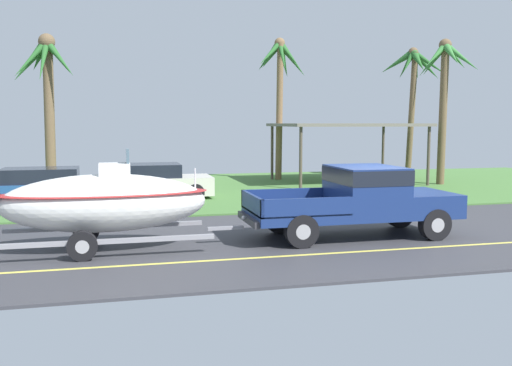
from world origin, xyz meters
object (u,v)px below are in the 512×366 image
(parked_sedan_far, at_px, (46,188))
(carport_awning, at_px, (347,126))
(palm_tree_near_right, at_px, (280,72))
(palm_tree_mid, at_px, (414,76))
(boat_on_trailer, at_px, (104,202))
(pickup_truck_towing, at_px, (364,197))
(parked_sedan_near, at_px, (151,182))
(palm_tree_far_left, at_px, (46,77))
(palm_tree_near_left, at_px, (445,77))

(parked_sedan_far, height_order, carport_awning, carport_awning)
(parked_sedan_far, xyz_separation_m, palm_tree_near_right, (10.57, 6.93, 4.82))
(palm_tree_mid, bearing_deg, boat_on_trailer, -139.05)
(palm_tree_near_right, height_order, palm_tree_mid, palm_tree_near_right)
(pickup_truck_towing, distance_m, palm_tree_near_right, 15.18)
(pickup_truck_towing, height_order, parked_sedan_near, pickup_truck_towing)
(boat_on_trailer, distance_m, parked_sedan_far, 7.73)
(boat_on_trailer, bearing_deg, parked_sedan_near, 79.08)
(palm_tree_near_right, bearing_deg, palm_tree_far_left, -167.27)
(parked_sedan_near, bearing_deg, palm_tree_near_left, 6.98)
(pickup_truck_towing, relative_size, parked_sedan_near, 1.25)
(boat_on_trailer, xyz_separation_m, carport_awning, (11.27, 12.22, 1.67))
(palm_tree_near_right, distance_m, palm_tree_far_left, 11.16)
(palm_tree_near_left, relative_size, palm_tree_mid, 1.00)
(palm_tree_near_left, distance_m, palm_tree_far_left, 17.70)
(palm_tree_mid, bearing_deg, carport_awning, -163.40)
(carport_awning, bearing_deg, parked_sedan_far, -160.28)
(parked_sedan_near, bearing_deg, pickup_truck_towing, -60.27)
(pickup_truck_towing, height_order, carport_awning, carport_awning)
(pickup_truck_towing, xyz_separation_m, carport_awning, (4.75, 12.22, 1.76))
(boat_on_trailer, bearing_deg, palm_tree_near_left, 33.77)
(parked_sedan_near, height_order, palm_tree_near_left, palm_tree_near_left)
(carport_awning, distance_m, palm_tree_near_left, 5.02)
(parked_sedan_far, relative_size, palm_tree_mid, 0.66)
(parked_sedan_far, xyz_separation_m, palm_tree_far_left, (-0.30, 4.48, 4.15))
(parked_sedan_near, relative_size, parked_sedan_far, 0.99)
(parked_sedan_near, height_order, palm_tree_mid, palm_tree_mid)
(pickup_truck_towing, xyz_separation_m, parked_sedan_near, (-4.87, 8.54, -0.35))
(parked_sedan_far, xyz_separation_m, palm_tree_near_left, (17.32, 2.76, 4.40))
(boat_on_trailer, bearing_deg, palm_tree_far_left, 101.19)
(palm_tree_near_left, bearing_deg, palm_tree_mid, 84.98)
(parked_sedan_near, bearing_deg, palm_tree_far_left, 139.81)
(pickup_truck_towing, xyz_separation_m, palm_tree_far_left, (-8.88, 11.92, 3.80))
(carport_awning, height_order, palm_tree_far_left, palm_tree_far_left)
(pickup_truck_towing, bearing_deg, palm_tree_near_right, 82.12)
(palm_tree_far_left, bearing_deg, palm_tree_near_right, 12.73)
(palm_tree_far_left, bearing_deg, parked_sedan_far, -86.20)
(pickup_truck_towing, xyz_separation_m, parked_sedan_far, (-8.58, 7.44, -0.35))
(boat_on_trailer, xyz_separation_m, palm_tree_far_left, (-2.36, 11.92, 3.71))
(carport_awning, bearing_deg, parked_sedan_near, -159.06)
(pickup_truck_towing, height_order, parked_sedan_far, pickup_truck_towing)
(carport_awning, xyz_separation_m, palm_tree_near_right, (-2.76, 2.15, 2.71))
(palm_tree_near_right, xyz_separation_m, palm_tree_far_left, (-10.87, -2.45, -0.67))
(carport_awning, relative_size, palm_tree_mid, 0.98)
(palm_tree_mid, distance_m, palm_tree_far_left, 17.99)
(pickup_truck_towing, height_order, palm_tree_far_left, palm_tree_far_left)
(palm_tree_near_left, bearing_deg, boat_on_trailer, -146.23)
(boat_on_trailer, distance_m, palm_tree_near_right, 17.27)
(pickup_truck_towing, relative_size, palm_tree_mid, 0.82)
(boat_on_trailer, height_order, palm_tree_far_left, palm_tree_far_left)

